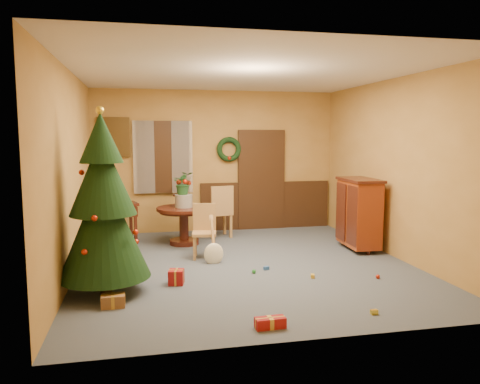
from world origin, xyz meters
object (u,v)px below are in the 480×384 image
object	(u,v)px
chair_near	(204,229)
writing_desk	(113,214)
dining_table	(184,218)
christmas_tree	(103,206)
sideboard	(359,212)

from	to	relation	value
chair_near	writing_desk	xyz separation A→B (m)	(-1.50, 1.20, 0.10)
dining_table	christmas_tree	world-z (taller)	christmas_tree
christmas_tree	writing_desk	world-z (taller)	christmas_tree
dining_table	writing_desk	world-z (taller)	writing_desk
writing_desk	christmas_tree	bearing A→B (deg)	-89.02
chair_near	christmas_tree	bearing A→B (deg)	-134.33
dining_table	christmas_tree	distance (m)	2.83
dining_table	sideboard	xyz separation A→B (m)	(2.94, -1.02, 0.19)
writing_desk	chair_near	bearing A→B (deg)	-38.66
dining_table	sideboard	world-z (taller)	sideboard
dining_table	chair_near	xyz separation A→B (m)	(0.24, -0.98, -0.01)
chair_near	christmas_tree	xyz separation A→B (m)	(-1.46, -1.49, 0.64)
chair_near	sideboard	xyz separation A→B (m)	(2.70, -0.04, 0.20)
christmas_tree	dining_table	bearing A→B (deg)	63.85
christmas_tree	writing_desk	size ratio (longest dim) A/B	2.48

